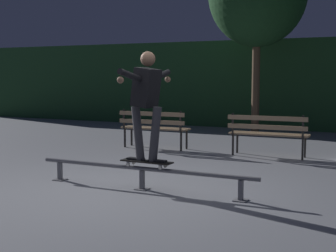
{
  "coord_description": "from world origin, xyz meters",
  "views": [
    {
      "loc": [
        3.21,
        -5.9,
        1.63
      ],
      "look_at": [
        0.04,
        0.82,
        0.85
      ],
      "focal_mm": 50.64,
      "sensor_mm": 36.0,
      "label": 1
    }
  ],
  "objects": [
    {
      "name": "park_bench_leftmost",
      "position": [
        -1.61,
        3.55,
        0.54
      ],
      "size": [
        1.61,
        0.44,
        0.88
      ],
      "color": "#282623",
      "rests_on": "ground"
    },
    {
      "name": "hedge_backdrop",
      "position": [
        0.0,
        9.12,
        1.38
      ],
      "size": [
        24.0,
        1.2,
        2.76
      ],
      "primitive_type": "cube",
      "color": "#234C28",
      "rests_on": "ground"
    },
    {
      "name": "skateboard",
      "position": [
        0.07,
        0.02,
        0.41
      ],
      "size": [
        0.79,
        0.23,
        0.09
      ],
      "color": "black",
      "rests_on": "grind_rail"
    },
    {
      "name": "grind_rail",
      "position": [
        0.0,
        0.02,
        0.26
      ],
      "size": [
        3.47,
        0.18,
        0.34
      ],
      "color": "slate",
      "rests_on": "ground"
    },
    {
      "name": "park_bench_left_center",
      "position": [
        0.98,
        3.55,
        0.54
      ],
      "size": [
        1.61,
        0.44,
        0.88
      ],
      "color": "#282623",
      "rests_on": "ground"
    },
    {
      "name": "skateboarder",
      "position": [
        0.08,
        0.02,
        1.35
      ],
      "size": [
        0.62,
        1.41,
        1.56
      ],
      "color": "black",
      "rests_on": "skateboard"
    },
    {
      "name": "ground_plane",
      "position": [
        0.0,
        0.0,
        0.0
      ],
      "size": [
        90.0,
        90.0,
        0.0
      ],
      "primitive_type": "plane",
      "color": "slate"
    }
  ]
}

